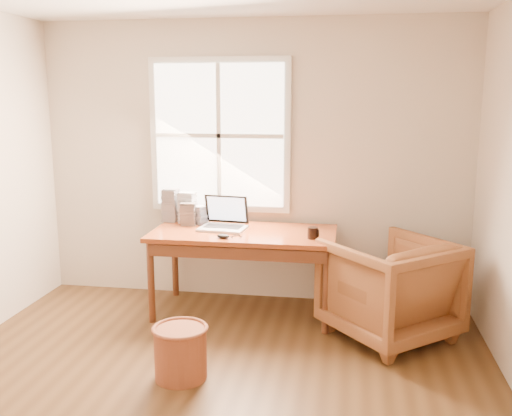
{
  "coord_description": "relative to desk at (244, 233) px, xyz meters",
  "views": [
    {
      "loc": [
        0.89,
        -2.96,
        1.92
      ],
      "look_at": [
        0.13,
        1.65,
        0.99
      ],
      "focal_mm": 40.0,
      "sensor_mm": 36.0,
      "label": 1
    }
  ],
  "objects": [
    {
      "name": "room_shell",
      "position": [
        -0.02,
        -1.64,
        0.59
      ],
      "size": [
        4.04,
        4.54,
        2.64
      ],
      "color": "#4F341B",
      "rests_on": "ground"
    },
    {
      "name": "wicker_stool",
      "position": [
        -0.21,
        -1.26,
        -0.55
      ],
      "size": [
        0.36,
        0.36,
        0.36
      ],
      "primitive_type": "cylinder",
      "rotation": [
        0.0,
        0.0,
        0.01
      ],
      "color": "brown",
      "rests_on": "room_shell"
    },
    {
      "name": "armchair",
      "position": [
        1.24,
        -0.32,
        -0.33
      ],
      "size": [
        1.23,
        1.24,
        0.81
      ],
      "primitive_type": "imported",
      "rotation": [
        0.0,
        0.0,
        3.84
      ],
      "color": "brown",
      "rests_on": "room_shell"
    },
    {
      "name": "desk",
      "position": [
        0.0,
        0.0,
        0.0
      ],
      "size": [
        1.6,
        0.8,
        0.04
      ],
      "primitive_type": "cube",
      "color": "brown",
      "rests_on": "room_shell"
    },
    {
      "name": "cd_stack_d",
      "position": [
        -0.46,
        0.22,
        0.1
      ],
      "size": [
        0.17,
        0.16,
        0.17
      ],
      "primitive_type": "cube",
      "rotation": [
        0.0,
        0.0,
        -0.44
      ],
      "color": "silver",
      "rests_on": "desk"
    },
    {
      "name": "laptop",
      "position": [
        -0.19,
        0.02,
        0.17
      ],
      "size": [
        0.45,
        0.47,
        0.3
      ],
      "primitive_type": null,
      "rotation": [
        0.0,
        0.0,
        -0.11
      ],
      "color": "#AEB1B5",
      "rests_on": "desk"
    },
    {
      "name": "cd_stack_b",
      "position": [
        -0.54,
        0.16,
        0.12
      ],
      "size": [
        0.14,
        0.13,
        0.21
      ],
      "primitive_type": "cube",
      "rotation": [
        0.0,
        0.0,
        0.09
      ],
      "color": "#2A2B30",
      "rests_on": "desk"
    },
    {
      "name": "cd_stack_a",
      "position": [
        -0.57,
        0.25,
        0.17
      ],
      "size": [
        0.16,
        0.15,
        0.29
      ],
      "primitive_type": "cube",
      "rotation": [
        0.0,
        0.0,
        -0.14
      ],
      "color": "silver",
      "rests_on": "desk"
    },
    {
      "name": "cd_stack_c",
      "position": [
        -0.75,
        0.29,
        0.17
      ],
      "size": [
        0.15,
        0.13,
        0.31
      ],
      "primitive_type": "cube",
      "rotation": [
        0.0,
        0.0,
        -0.11
      ],
      "color": "#A9ABB7",
      "rests_on": "desk"
    },
    {
      "name": "mouse",
      "position": [
        -0.12,
        -0.28,
        0.04
      ],
      "size": [
        0.12,
        0.09,
        0.04
      ],
      "primitive_type": "ellipsoid",
      "rotation": [
        0.0,
        0.0,
        -0.21
      ],
      "color": "black",
      "rests_on": "desk"
    },
    {
      "name": "coffee_mug",
      "position": [
        0.61,
        -0.17,
        0.07
      ],
      "size": [
        0.11,
        0.11,
        0.1
      ],
      "primitive_type": "cylinder",
      "rotation": [
        0.0,
        0.0,
        -0.28
      ],
      "color": "black",
      "rests_on": "desk"
    }
  ]
}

